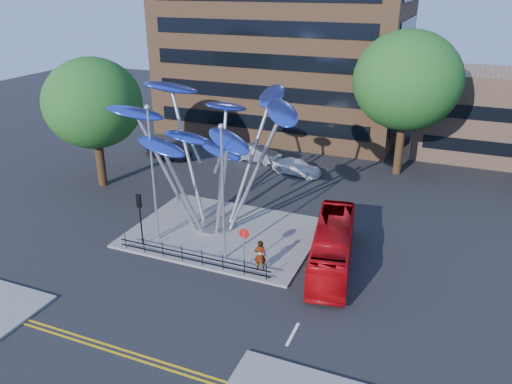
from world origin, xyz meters
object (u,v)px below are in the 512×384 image
at_px(street_lamp_left, 152,163).
at_px(street_lamp_right, 223,181).
at_px(red_bus, 332,246).
at_px(parked_car_left, 169,150).
at_px(tree_right, 407,81).
at_px(parked_car_right, 297,167).
at_px(pedestrian, 260,256).
at_px(tree_left, 93,103).
at_px(traffic_light_island, 140,209).
at_px(leaf_sculpture, 211,130).
at_px(parked_car_mid, 257,154).
at_px(no_entry_sign_island, 244,241).

bearing_deg(street_lamp_left, street_lamp_right, -5.71).
xyz_separation_m(red_bus, parked_car_left, (-19.22, 13.12, -0.48)).
height_order(tree_right, parked_car_right, tree_right).
height_order(street_lamp_left, red_bus, street_lamp_left).
bearing_deg(parked_car_right, red_bus, -144.80).
relative_size(pedestrian, parked_car_left, 0.42).
distance_m(tree_left, traffic_light_island, 12.44).
relative_size(tree_left, street_lamp_right, 1.24).
distance_m(leaf_sculpture, parked_car_mid, 15.08).
distance_m(tree_right, street_lamp_right, 20.64).
xyz_separation_m(no_entry_sign_island, parked_car_left, (-14.62, 15.48, -1.03)).
xyz_separation_m(pedestrian, parked_car_left, (-15.62, 15.50, -0.33)).
xyz_separation_m(leaf_sculpture, street_lamp_right, (2.57, -3.68, -1.78)).
distance_m(street_lamp_right, parked_car_right, 16.12).
distance_m(street_lamp_left, traffic_light_island, 2.96).
relative_size(tree_right, parked_car_mid, 2.68).
distance_m(tree_left, pedestrian, 19.43).
height_order(leaf_sculpture, street_lamp_right, leaf_sculpture).
height_order(tree_right, parked_car_mid, tree_right).
height_order(leaf_sculpture, red_bus, leaf_sculpture).
xyz_separation_m(tree_right, no_entry_sign_island, (-6.00, -19.48, -6.22)).
relative_size(leaf_sculpture, parked_car_mid, 2.81).
distance_m(leaf_sculpture, red_bus, 10.48).
relative_size(leaf_sculpture, parked_car_right, 2.89).
bearing_deg(parked_car_mid, no_entry_sign_island, -155.07).
xyz_separation_m(street_lamp_right, pedestrian, (2.50, -0.50, -3.99)).
relative_size(tree_right, parked_car_left, 2.64).
relative_size(street_lamp_right, parked_car_mid, 1.83).
bearing_deg(red_bus, street_lamp_right, -172.53).
distance_m(traffic_light_island, pedestrian, 8.14).
xyz_separation_m(leaf_sculpture, parked_car_left, (-10.56, 11.32, -6.09)).
bearing_deg(red_bus, no_entry_sign_island, -162.46).
distance_m(street_lamp_left, parked_car_left, 17.24).
distance_m(street_lamp_right, no_entry_sign_island, 3.64).
bearing_deg(traffic_light_island, street_lamp_right, 5.19).
height_order(tree_left, parked_car_mid, tree_left).
bearing_deg(parked_car_mid, tree_left, 141.95).
bearing_deg(leaf_sculpture, pedestrian, -39.52).
height_order(tree_right, leaf_sculpture, tree_right).
distance_m(parked_car_left, parked_car_mid, 8.40).
xyz_separation_m(red_bus, pedestrian, (-3.60, -2.38, -0.15)).
xyz_separation_m(tree_left, red_bus, (20.60, -5.12, -5.54)).
relative_size(no_entry_sign_island, parked_car_mid, 0.54).
xyz_separation_m(tree_left, traffic_light_island, (9.00, -7.50, -4.18)).
bearing_deg(tree_right, tree_left, -151.39).
bearing_deg(pedestrian, parked_car_right, -96.70).
bearing_deg(street_lamp_right, pedestrian, -11.31).
xyz_separation_m(tree_right, parked_car_mid, (-12.52, -1.76, -7.29)).
bearing_deg(tree_right, parked_car_left, -169.02).
distance_m(tree_right, red_bus, 18.47).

